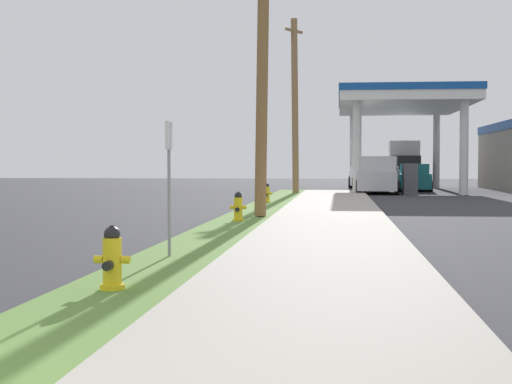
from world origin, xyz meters
name	(u,v)px	position (x,y,z in m)	size (l,w,h in m)	color
fire_hydrant_nearest	(112,262)	(0.66, 4.94, 0.45)	(0.42, 0.38, 0.74)	yellow
fire_hydrant_second	(238,208)	(0.72, 15.87, 0.45)	(0.42, 0.38, 0.74)	yellow
fire_hydrant_third	(267,194)	(0.57, 25.31, 0.45)	(0.42, 0.37, 0.74)	yellow
utility_pole_midground	(263,28)	(1.15, 17.97, 5.37)	(0.41, 1.73, 10.32)	olive
utility_pole_background	(295,104)	(1.06, 35.33, 4.55)	(0.82, 1.26, 8.70)	#937047
street_sign_post	(169,160)	(0.61, 8.23, 1.63)	(0.05, 0.36, 2.12)	gray
car_teal_by_near_pump	(414,179)	(7.62, 42.10, 0.72)	(2.20, 4.61, 1.57)	#197075
truck_white_at_forecourt	(367,175)	(5.05, 45.29, 0.91)	(2.31, 5.47, 1.97)	white
truck_black_on_apron	(404,165)	(7.64, 49.51, 1.49)	(2.36, 6.47, 3.11)	black
truck_silver_at_far_bay	(380,176)	(5.43, 38.14, 0.91)	(2.61, 5.57, 1.97)	#BCBCC1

